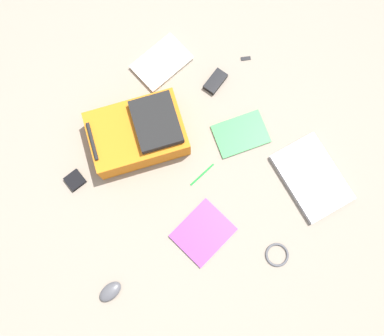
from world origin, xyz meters
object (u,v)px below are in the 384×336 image
Objects in this scene: backpack at (139,133)px; book_red at (162,63)px; computer_mouse at (110,292)px; usb_stick at (246,58)px; pen_black at (202,174)px; book_manual at (241,134)px; laptop at (312,178)px; cable_coil at (277,255)px; power_brick at (215,82)px; book_comic at (203,233)px; earbud_pouch at (75,180)px.

backpack reaches higher than book_red.
usb_stick is at bearing -69.76° from computer_mouse.
backpack is 1.70× the size of book_red.
book_manual is at bearing -77.65° from pen_black.
book_red is at bearing 59.38° from usb_stick.
laptop is 3.62× the size of cable_coil.
book_manual is (-0.25, -0.39, -0.07)m from backpack.
power_brick is (0.62, 0.09, -0.00)m from laptop.
power_brick is (0.53, -0.92, -0.00)m from computer_mouse.
laptop reaches higher than usb_stick.
backpack is at bearing -1.12° from book_comic.
computer_mouse is at bearing 106.37° from book_manual.
backpack is 4.09× the size of power_brick.
book_manual is 1.01× the size of book_comic.
book_comic is 0.86m from usb_stick.
laptop reaches higher than book_red.
book_manual is at bearing 22.18° from laptop.
backpack is 0.39m from book_red.
book_red is 0.27m from power_brick.
power_brick reaches higher than book_manual.
book_red is at bearing -48.17° from backpack.
power_brick reaches higher than book_comic.
laptop reaches higher than book_comic.
book_comic is 5.72× the size of usb_stick.
book_comic is 0.71m from power_brick.
book_red is (0.85, 0.25, -0.00)m from laptop.
book_comic is 0.26m from pen_black.
power_brick is (-0.23, -0.16, 0.00)m from book_red.
book_red and earbud_pouch have the same top height.
book_red reaches higher than cable_coil.
power_brick is 0.82× the size of pen_black.
backpack is 0.52m from book_comic.
usb_stick is (0.30, -0.24, -0.00)m from book_manual.
earbud_pouch reaches higher than cable_coil.
book_red reaches higher than book_manual.
pen_black is (-0.06, 0.26, -0.00)m from book_manual.
pen_black is at bearing 7.82° from cable_coil.
cable_coil is 0.72× the size of pen_black.
laptop is 1.07m from earbud_pouch.
book_red is 2.70× the size of computer_mouse.
backpack is at bearing 131.83° from book_red.
backpack is 0.34m from pen_black.
book_manual reaches higher than usb_stick.
earbud_pouch is (-0.26, 0.64, -0.00)m from book_red.
computer_mouse is at bearing 108.00° from pen_black.
cable_coil is at bearing 152.45° from usb_stick.
power_brick reaches higher than book_red.
book_manual is at bearing -108.20° from earbud_pouch.
laptop is 0.49m from pen_black.
laptop is 0.88m from book_red.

